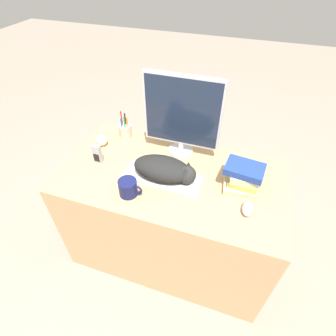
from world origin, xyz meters
The scene contains 11 objects.
ground_plane centered at (0.00, 0.00, 0.00)m, with size 12.00×12.00×0.00m, color gray.
desk centered at (0.00, 0.36, 0.39)m, with size 1.31×0.71×0.78m.
keyboard centered at (-0.04, 0.30, 0.79)m, with size 0.45×0.15×0.02m.
cat centered at (-0.02, 0.30, 0.86)m, with size 0.36×0.18×0.12m.
monitor centered at (-0.02, 0.58, 1.05)m, with size 0.46×0.16×0.51m.
computer_mouse centered at (0.44, 0.22, 0.80)m, with size 0.06×0.10×0.04m.
coffee_mug centered at (-0.18, 0.14, 0.82)m, with size 0.13×0.10×0.10m.
pen_cup centered at (-0.43, 0.63, 0.82)m, with size 0.09×0.09×0.19m.
baseball centered at (-0.53, 0.49, 0.81)m, with size 0.08×0.08×0.08m.
phone centered at (-0.47, 0.32, 0.84)m, with size 0.05×0.03×0.12m.
book_stack centered at (0.39, 0.39, 0.85)m, with size 0.22×0.19×0.14m.
Camera 1 is at (0.33, -0.70, 1.83)m, focal length 28.00 mm.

